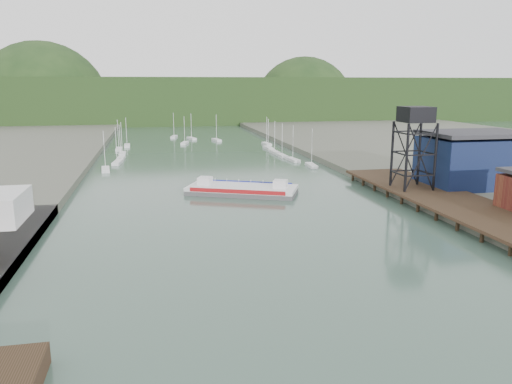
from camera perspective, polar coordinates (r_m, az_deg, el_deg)
name	(u,v)px	position (r m, az deg, el deg)	size (l,w,h in m)	color
east_pier	(458,204)	(94.27, 22.14, -1.24)	(14.00, 70.00, 2.45)	black
lift_tower	(416,120)	(102.22, 17.78, 7.88)	(6.50, 6.50, 16.00)	black
blue_shed	(474,160)	(112.80, 23.67, 3.40)	(20.50, 14.50, 11.30)	black
marina_sailboats	(199,150)	(171.47, -6.59, 4.78)	(57.71, 92.65, 0.90)	silver
distant_hills	(169,103)	(332.66, -9.95, 10.01)	(500.00, 120.00, 80.00)	#1A3116
chain_ferry	(242,189)	(103.76, -1.60, 0.30)	(24.07, 17.25, 3.22)	#4B4B4E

